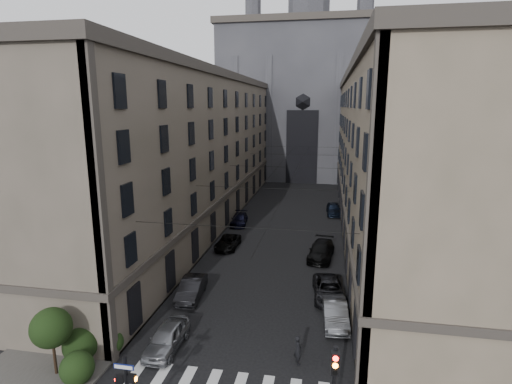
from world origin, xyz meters
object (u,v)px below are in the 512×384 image
Objects in this scene: car_left_far at (239,219)px; car_left_midfar at (228,242)px; car_left_midnear at (191,289)px; car_right_midfar at (321,251)px; car_right_far at (334,209)px; car_right_near at (335,313)px; pedestrian at (298,350)px; gothic_tower at (307,91)px; car_right_midnear at (329,289)px; car_left_near at (167,338)px.

car_left_midfar is at bearing -90.76° from car_left_far.
car_right_midfar reaches higher than car_left_midnear.
car_left_midfar is at bearing -128.52° from car_right_far.
car_right_far is (0.17, 28.77, 0.06)m from car_right_near.
car_right_near is at bearing -93.18° from car_right_far.
car_right_midfar is 16.95m from pedestrian.
car_left_midnear is 2.63× the size of pedestrian.
car_left_midnear is at bearing -93.44° from car_left_far.
gothic_tower reaches higher than car_left_midnear.
car_right_far is at bearing 62.75° from car_left_midnear.
gothic_tower is 32.81× the size of pedestrian.
car_right_midnear is at bearing 92.00° from car_right_near.
car_left_midfar is 9.87m from car_right_midfar.
car_left_midnear reaches higher than car_right_midnear.
car_right_midfar is at bearing 41.50° from car_left_midnear.
car_left_near is at bearing -88.38° from car_left_midnear.
car_right_midnear is 1.09× the size of car_right_far.
car_right_midfar is (9.82, 10.25, 0.03)m from car_left_midnear.
car_left_near is 35.26m from car_right_far.
pedestrian is at bearing -106.54° from car_right_midnear.
car_right_far reaches higher than car_left_midfar.
car_right_near is at bearing -13.78° from car_left_midnear.
car_left_near is at bearing -87.49° from car_left_midfar.
car_right_midnear is (11.30, -18.22, 0.05)m from car_left_far.
car_left_far is 0.85× the size of car_right_midfar.
car_right_near is at bearing -84.58° from gothic_tower.
gothic_tower is at bearing 76.41° from car_left_far.
car_left_midfar is at bearing 133.30° from car_right_midnear.
car_right_far is at bearing 85.34° from car_right_near.
car_right_far is (6.06, -33.28, -16.98)m from gothic_tower.
car_left_near is 2.51× the size of pedestrian.
car_right_midfar reaches higher than car_left_midfar.
car_right_near reaches higher than car_left_midfar.
car_left_far is at bearing -98.23° from gothic_tower.
car_left_midfar is at bearing 85.16° from car_left_midnear.
car_left_midfar is 0.99× the size of car_right_near.
gothic_tower is 44.05m from car_left_far.
gothic_tower is 12.50× the size of car_left_midnear.
car_right_near is 5.38m from pedestrian.
car_right_near is 28.77m from car_right_far.
pedestrian reaches higher than car_right_near.
car_right_far is at bearing -79.67° from gothic_tower.
car_right_far is (11.88, 6.89, 0.15)m from car_left_far.
car_right_midnear is 2.97× the size of pedestrian.
car_left_far is at bearing -4.33° from pedestrian.
car_left_midnear is 29.24m from car_right_far.
car_right_midfar is (10.49, -9.87, 0.12)m from car_left_far.
car_left_near reaches higher than car_right_midnear.
gothic_tower is at bearing -20.71° from pedestrian.
car_left_far is 13.73m from car_right_far.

